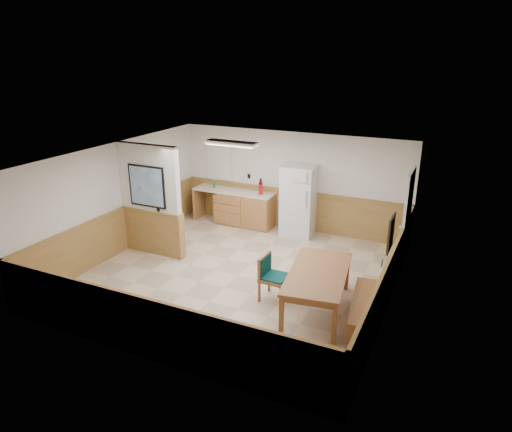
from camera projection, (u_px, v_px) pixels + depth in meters
The scene contains 20 objects.
ground at pixel (238, 275), 9.38m from camera, with size 6.00×6.00×0.00m, color #C7AD8E.
ceiling at pixel (237, 156), 8.53m from camera, with size 6.00×6.00×0.02m, color white.
back_wall at pixel (292, 181), 11.51m from camera, with size 6.00×0.02×2.50m, color silver.
right_wall at pixel (394, 244), 7.76m from camera, with size 0.02×6.00×2.50m, color silver.
left_wall at pixel (118, 199), 10.15m from camera, with size 0.02×6.00×2.50m, color silver.
wainscot_back at pixel (291, 210), 11.75m from camera, with size 6.00×0.04×1.00m, color #A07940.
wainscot_right at pixel (389, 283), 8.03m from camera, with size 0.04×6.00×1.00m, color #A07940.
wainscot_left at pixel (122, 230), 10.40m from camera, with size 0.04×6.00×1.00m, color #A07940.
partition_wall at pixel (151, 201), 10.02m from camera, with size 1.50×0.20×2.50m.
kitchen_counter at pixel (244, 208), 11.99m from camera, with size 2.20×0.61×1.00m.
exterior_door at pixel (406, 219), 9.46m from camera, with size 0.07×1.02×2.15m.
kitchen_window at pixel (219, 162), 12.23m from camera, with size 0.80×0.04×1.00m.
wall_painting at pixel (391, 233), 7.42m from camera, with size 0.04×0.50×0.60m.
fluorescent_fixture at pixel (232, 143), 9.98m from camera, with size 1.20×0.30×0.09m.
refrigerator at pixel (298, 201), 11.19m from camera, with size 0.82×0.74×1.77m.
dining_table at pixel (318, 276), 7.91m from camera, with size 1.24×2.06×0.75m.
dining_bench at pixel (363, 305), 7.61m from camera, with size 0.56×1.64×0.45m.
dining_chair at pixel (270, 274), 8.36m from camera, with size 0.69×0.50×0.85m.
fire_extinguisher at pixel (261, 188), 11.57m from camera, with size 0.13×0.13×0.42m.
soap_bottle at pixel (214, 184), 12.18m from camera, with size 0.06×0.06×0.20m, color #167C2A.
Camera 1 is at (3.89, -7.47, 4.33)m, focal length 32.00 mm.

